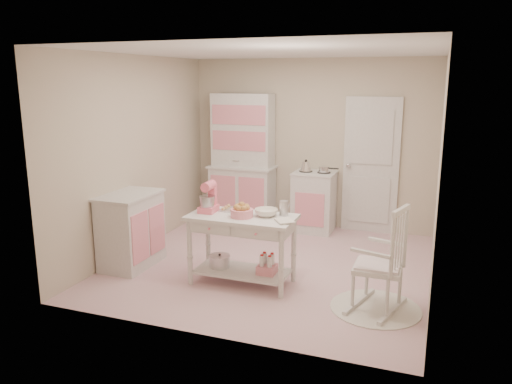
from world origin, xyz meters
TOP-DOWN VIEW (x-y plane):
  - room_shell at (0.00, 0.00)m, footprint 3.84×3.84m
  - door at (0.95, 1.87)m, footprint 0.82×0.05m
  - hutch at (-1.05, 1.66)m, footprint 1.06×0.50m
  - stove at (0.15, 1.61)m, footprint 0.62×0.57m
  - base_cabinet at (-1.63, -0.62)m, footprint 0.54×0.84m
  - lace_rug at (1.39, -0.82)m, footprint 0.92×0.92m
  - rocking_chair at (1.39, -0.82)m, footprint 0.66×0.82m
  - work_table at (-0.13, -0.66)m, footprint 1.20×0.60m
  - stand_mixer at (-0.55, -0.64)m, footprint 0.21×0.29m
  - cookie_tray at (-0.28, -0.48)m, footprint 0.34×0.24m
  - bread_basket at (-0.11, -0.71)m, footprint 0.25×0.25m
  - mixing_bowl at (0.13, -0.58)m, footprint 0.26×0.26m
  - metal_pitcher at (0.31, -0.50)m, footprint 0.10×0.10m
  - recipe_book at (0.32, -0.78)m, footprint 0.27×0.29m

SIDE VIEW (x-z plane):
  - lace_rug at x=1.39m, z-range 0.00..0.01m
  - work_table at x=-0.13m, z-range 0.00..0.80m
  - stove at x=0.15m, z-range 0.00..0.92m
  - base_cabinet at x=-1.63m, z-range 0.00..0.92m
  - rocking_chair at x=1.39m, z-range 0.00..1.10m
  - cookie_tray at x=-0.28m, z-range 0.80..0.82m
  - recipe_book at x=0.32m, z-range 0.80..0.82m
  - mixing_bowl at x=0.13m, z-range 0.80..0.88m
  - bread_basket at x=-0.11m, z-range 0.80..0.89m
  - metal_pitcher at x=0.31m, z-range 0.80..0.97m
  - stand_mixer at x=-0.55m, z-range 0.80..1.14m
  - door at x=0.95m, z-range 0.00..2.04m
  - hutch at x=-1.05m, z-range 0.00..2.08m
  - room_shell at x=0.00m, z-range 0.34..2.96m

